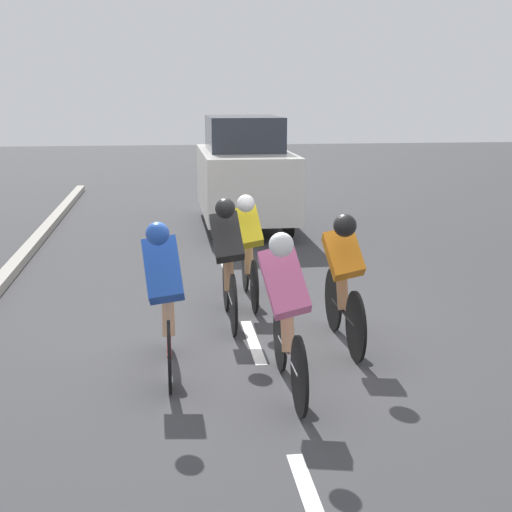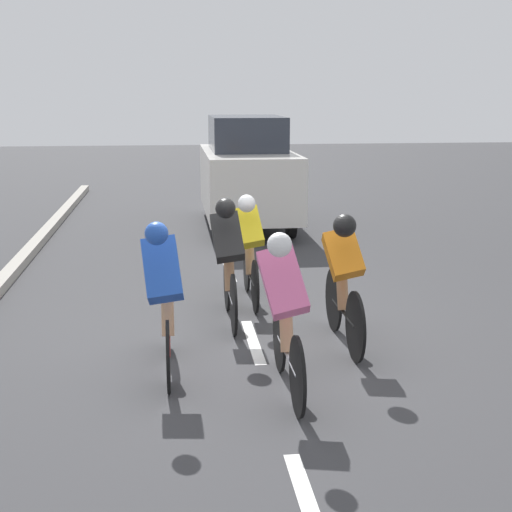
{
  "view_description": "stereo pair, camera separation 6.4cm",
  "coord_description": "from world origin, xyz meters",
  "px_view_note": "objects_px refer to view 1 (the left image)",
  "views": [
    {
      "loc": [
        0.9,
        7.22,
        2.63
      ],
      "look_at": [
        -0.03,
        -0.04,
        0.95
      ],
      "focal_mm": 50.0,
      "sensor_mm": 36.0,
      "label": 1
    },
    {
      "loc": [
        0.83,
        7.23,
        2.63
      ],
      "look_at": [
        -0.03,
        -0.04,
        0.95
      ],
      "focal_mm": 50.0,
      "sensor_mm": 36.0,
      "label": 2
    }
  ],
  "objects_px": {
    "cyclist_yellow": "(248,245)",
    "cyclist_pink": "(286,309)",
    "cyclist_blue": "(165,294)",
    "cyclist_orange": "(344,277)",
    "support_car": "(244,173)",
    "cyclist_black": "(228,257)"
  },
  "relations": [
    {
      "from": "cyclist_black",
      "to": "cyclist_orange",
      "type": "bearing_deg",
      "value": 140.2
    },
    {
      "from": "cyclist_blue",
      "to": "cyclist_pink",
      "type": "xyz_separation_m",
      "value": [
        -1.04,
        0.59,
        -0.01
      ]
    },
    {
      "from": "cyclist_yellow",
      "to": "cyclist_pink",
      "type": "distance_m",
      "value": 2.87
    },
    {
      "from": "cyclist_black",
      "to": "cyclist_blue",
      "type": "relative_size",
      "value": 1.02
    },
    {
      "from": "cyclist_yellow",
      "to": "support_car",
      "type": "bearing_deg",
      "value": -95.9
    },
    {
      "from": "cyclist_orange",
      "to": "cyclist_pink",
      "type": "xyz_separation_m",
      "value": [
        0.8,
        1.12,
        0.02
      ]
    },
    {
      "from": "cyclist_blue",
      "to": "cyclist_black",
      "type": "bearing_deg",
      "value": -116.15
    },
    {
      "from": "cyclist_pink",
      "to": "support_car",
      "type": "height_order",
      "value": "support_car"
    },
    {
      "from": "support_car",
      "to": "cyclist_yellow",
      "type": "bearing_deg",
      "value": 84.1
    },
    {
      "from": "cyclist_orange",
      "to": "cyclist_yellow",
      "type": "height_order",
      "value": "cyclist_orange"
    },
    {
      "from": "cyclist_orange",
      "to": "support_car",
      "type": "xyz_separation_m",
      "value": [
        0.25,
        -7.04,
        0.32
      ]
    },
    {
      "from": "cyclist_pink",
      "to": "cyclist_orange",
      "type": "bearing_deg",
      "value": -125.45
    },
    {
      "from": "cyclist_orange",
      "to": "cyclist_yellow",
      "type": "relative_size",
      "value": 1.03
    },
    {
      "from": "cyclist_blue",
      "to": "cyclist_yellow",
      "type": "relative_size",
      "value": 0.98
    },
    {
      "from": "cyclist_yellow",
      "to": "cyclist_pink",
      "type": "xyz_separation_m",
      "value": [
        0.0,
        2.87,
        0.04
      ]
    },
    {
      "from": "cyclist_black",
      "to": "cyclist_pink",
      "type": "relative_size",
      "value": 0.98
    },
    {
      "from": "cyclist_blue",
      "to": "cyclist_pink",
      "type": "distance_m",
      "value": 1.2
    },
    {
      "from": "cyclist_orange",
      "to": "cyclist_pink",
      "type": "bearing_deg",
      "value": 54.55
    },
    {
      "from": "support_car",
      "to": "cyclist_orange",
      "type": "bearing_deg",
      "value": 92.02
    },
    {
      "from": "cyclist_orange",
      "to": "cyclist_pink",
      "type": "distance_m",
      "value": 1.38
    },
    {
      "from": "cyclist_blue",
      "to": "cyclist_pink",
      "type": "relative_size",
      "value": 0.96
    },
    {
      "from": "cyclist_black",
      "to": "support_car",
      "type": "bearing_deg",
      "value": -98.16
    }
  ]
}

